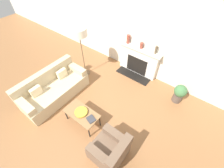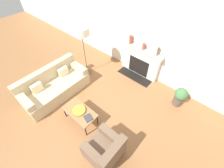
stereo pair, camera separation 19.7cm
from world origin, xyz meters
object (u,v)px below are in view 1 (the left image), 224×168
object	(u,v)px
coffee_table	(82,114)
mantel_vase_center_left	(142,45)
fireplace	(138,61)
book	(91,119)
mantel_vase_left	(128,39)
couch	(54,89)
mantel_vase_center_right	(156,50)
floor_lamp	(79,35)
potted_plant	(180,93)
bowl	(81,112)
armchair_near	(110,150)

from	to	relation	value
coffee_table	mantel_vase_center_left	size ratio (longest dim) A/B	4.61
fireplace	book	xyz separation A→B (m)	(0.23, -2.76, -0.05)
mantel_vase_left	book	bearing A→B (deg)	-75.12
couch	book	bearing A→B (deg)	-94.34
couch	mantel_vase_center_left	size ratio (longest dim) A/B	10.08
couch	mantel_vase_center_right	bearing A→B (deg)	-38.01
couch	floor_lamp	world-z (taller)	floor_lamp
couch	mantel_vase_center_left	distance (m)	3.18
mantel_vase_left	potted_plant	distance (m)	2.43
bowl	mantel_vase_center_right	distance (m)	2.95
floor_lamp	potted_plant	distance (m)	3.56
coffee_table	mantel_vase_left	world-z (taller)	mantel_vase_left
couch	coffee_table	xyz separation A→B (m)	(1.43, -0.15, 0.10)
floor_lamp	mantel_vase_center_right	xyz separation A→B (m)	(2.04, 1.27, -0.38)
fireplace	potted_plant	size ratio (longest dim) A/B	2.40
floor_lamp	bowl	bearing A→B (deg)	-47.62
armchair_near	bowl	world-z (taller)	armchair_near
floor_lamp	mantel_vase_left	xyz separation A→B (m)	(1.00, 1.27, -0.37)
armchair_near	potted_plant	distance (m)	2.71
couch	bowl	size ratio (longest dim) A/B	6.18
book	mantel_vase_center_left	size ratio (longest dim) A/B	1.24
coffee_table	book	size ratio (longest dim) A/B	3.71
mantel_vase_left	potted_plant	world-z (taller)	mantel_vase_left
armchair_near	book	xyz separation A→B (m)	(-0.84, 0.28, 0.14)
book	mantel_vase_center_right	bearing A→B (deg)	99.36
couch	floor_lamp	distance (m)	1.87
coffee_table	mantel_vase_center_left	distance (m)	2.90
book	mantel_vase_left	xyz separation A→B (m)	(-0.74, 2.78, 0.74)
couch	armchair_near	distance (m)	2.63
floor_lamp	couch	bearing A→B (deg)	-91.13
book	potted_plant	xyz separation A→B (m)	(1.50, 2.35, -0.11)
couch	book	size ratio (longest dim) A/B	8.11
coffee_table	floor_lamp	size ratio (longest dim) A/B	0.54
book	floor_lamp	size ratio (longest dim) A/B	0.14
fireplace	coffee_table	distance (m)	2.78
armchair_near	book	size ratio (longest dim) A/B	3.24
fireplace	book	world-z (taller)	fireplace
fireplace	floor_lamp	distance (m)	2.23
coffee_table	potted_plant	bearing A→B (deg)	52.28
bowl	book	distance (m)	0.34
floor_lamp	mantel_vase_center_left	xyz separation A→B (m)	(1.53, 1.27, -0.41)
potted_plant	couch	bearing A→B (deg)	-145.74
fireplace	mantel_vase_left	distance (m)	0.86
mantel_vase_center_right	bowl	bearing A→B (deg)	-103.06
couch	armchair_near	bearing A→B (deg)	-99.00
armchair_near	mantel_vase_left	distance (m)	3.55
armchair_near	bowl	distance (m)	1.22
bowl	mantel_vase_left	bearing A→B (deg)	98.07
fireplace	mantel_vase_left	xyz separation A→B (m)	(-0.51, 0.02, 0.70)
couch	mantel_vase_left	world-z (taller)	mantel_vase_left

